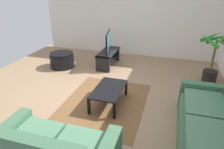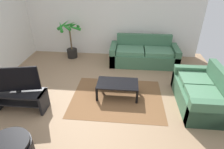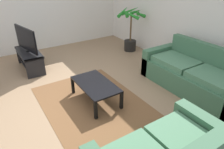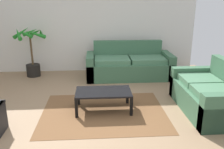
{
  "view_description": "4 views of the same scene",
  "coord_description": "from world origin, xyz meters",
  "px_view_note": "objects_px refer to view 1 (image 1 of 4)",
  "views": [
    {
      "loc": [
        3.99,
        1.56,
        2.41
      ],
      "look_at": [
        0.37,
        0.46,
        0.69
      ],
      "focal_mm": 33.33,
      "sensor_mm": 36.0,
      "label": 1
    },
    {
      "loc": [
        0.6,
        -3.33,
        2.74
      ],
      "look_at": [
        0.22,
        0.67,
        0.44
      ],
      "focal_mm": 29.36,
      "sensor_mm": 36.0,
      "label": 2
    },
    {
      "loc": [
        3.25,
        -1.1,
        2.25
      ],
      "look_at": [
        0.68,
        0.57,
        0.64
      ],
      "focal_mm": 32.64,
      "sensor_mm": 36.0,
      "label": 3
    },
    {
      "loc": [
        0.25,
        -3.61,
        1.96
      ],
      "look_at": [
        0.54,
        0.44,
        0.66
      ],
      "focal_mm": 38.42,
      "sensor_mm": 36.0,
      "label": 4
    }
  ],
  "objects_px": {
    "coffee_table": "(109,90)",
    "tv": "(108,41)",
    "tv_stand": "(108,56)",
    "ottoman": "(62,60)",
    "potted_palm": "(213,60)",
    "couch_main": "(212,131)"
  },
  "relations": [
    {
      "from": "tv_stand",
      "to": "ottoman",
      "type": "relative_size",
      "value": 1.54
    },
    {
      "from": "coffee_table",
      "to": "couch_main",
      "type": "bearing_deg",
      "value": 68.96
    },
    {
      "from": "tv_stand",
      "to": "tv",
      "type": "relative_size",
      "value": 1.14
    },
    {
      "from": "tv",
      "to": "potted_palm",
      "type": "xyz_separation_m",
      "value": [
        0.33,
        2.85,
        -0.15
      ]
    },
    {
      "from": "couch_main",
      "to": "tv_stand",
      "type": "distance_m",
      "value": 3.82
    },
    {
      "from": "couch_main",
      "to": "coffee_table",
      "type": "xyz_separation_m",
      "value": [
        -0.73,
        -1.89,
        0.02
      ]
    },
    {
      "from": "coffee_table",
      "to": "ottoman",
      "type": "bearing_deg",
      "value": -128.37
    },
    {
      "from": "couch_main",
      "to": "coffee_table",
      "type": "height_order",
      "value": "couch_main"
    },
    {
      "from": "tv_stand",
      "to": "ottoman",
      "type": "height_order",
      "value": "tv_stand"
    },
    {
      "from": "couch_main",
      "to": "tv",
      "type": "xyz_separation_m",
      "value": [
        -2.82,
        -2.58,
        0.46
      ]
    },
    {
      "from": "potted_palm",
      "to": "ottoman",
      "type": "distance_m",
      "value": 4.17
    },
    {
      "from": "tv",
      "to": "ottoman",
      "type": "height_order",
      "value": "tv"
    },
    {
      "from": "potted_palm",
      "to": "ottoman",
      "type": "relative_size",
      "value": 1.79
    },
    {
      "from": "tv_stand",
      "to": "potted_palm",
      "type": "distance_m",
      "value": 2.88
    },
    {
      "from": "coffee_table",
      "to": "potted_palm",
      "type": "bearing_deg",
      "value": 129.32
    },
    {
      "from": "coffee_table",
      "to": "ottoman",
      "type": "height_order",
      "value": "ottoman"
    },
    {
      "from": "tv",
      "to": "ottoman",
      "type": "xyz_separation_m",
      "value": [
        0.52,
        -1.3,
        -0.54
      ]
    },
    {
      "from": "couch_main",
      "to": "ottoman",
      "type": "height_order",
      "value": "couch_main"
    },
    {
      "from": "coffee_table",
      "to": "tv",
      "type": "bearing_deg",
      "value": -161.8
    },
    {
      "from": "couch_main",
      "to": "tv_stand",
      "type": "xyz_separation_m",
      "value": [
        -2.82,
        -2.58,
        -0.0
      ]
    },
    {
      "from": "tv",
      "to": "ottoman",
      "type": "relative_size",
      "value": 1.35
    },
    {
      "from": "tv_stand",
      "to": "coffee_table",
      "type": "height_order",
      "value": "tv_stand"
    }
  ]
}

